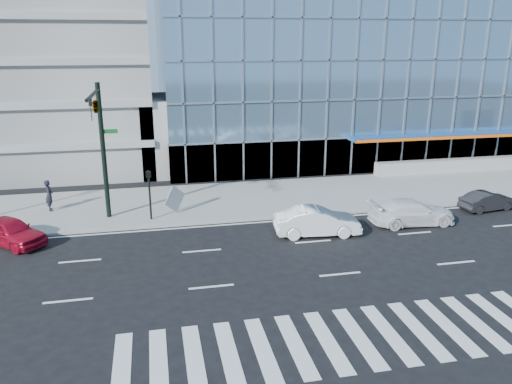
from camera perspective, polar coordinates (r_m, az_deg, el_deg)
The scene contains 13 objects.
ground at distance 27.18m, azimuth 6.53°, elevation -5.66°, with size 160.00×160.00×0.00m, color black.
sidewalk at distance 34.37m, azimuth 2.38°, elevation -0.55°, with size 120.00×8.00×0.15m, color gray.
theatre_building at distance 54.54m, azimuth 12.43°, elevation 13.50°, with size 42.00×26.00×15.00m, color #668CAB.
parking_garage at distance 51.15m, azimuth -26.23°, elevation 14.83°, with size 24.00×24.00×20.00m, color gray.
ramp_block at distance 42.46m, azimuth -8.88°, elevation 6.70°, with size 6.00×8.00×6.00m, color gray.
traffic_signal at distance 28.78m, azimuth -17.61°, elevation 7.71°, with size 1.14×5.74×8.00m.
ped_signal_post at distance 29.86m, azimuth -12.10°, elevation 0.51°, with size 0.30×0.33×3.00m.
white_suv at distance 30.69m, azimuth 17.39°, elevation -2.20°, with size 2.07×5.08×1.47m, color white.
white_sedan at distance 27.87m, azimuth 7.01°, elevation -3.37°, with size 1.65×4.73×1.56m, color white.
dark_sedan at distance 34.99m, azimuth 24.97°, elevation -0.93°, with size 1.29×3.70×1.22m, color black.
red_sedan at distance 29.44m, azimuth -26.34°, elevation -4.05°, with size 1.73×4.31×1.47m, color #B00D27.
pedestrian at distance 33.68m, azimuth -22.56°, elevation -0.36°, with size 0.72×0.47×1.96m, color black.
tilted_panel at distance 31.03m, azimuth -9.26°, elevation -0.79°, with size 1.30×0.06×1.30m, color #A7A7A7.
Camera 1 is at (-8.15, -23.76, 10.38)m, focal length 35.00 mm.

